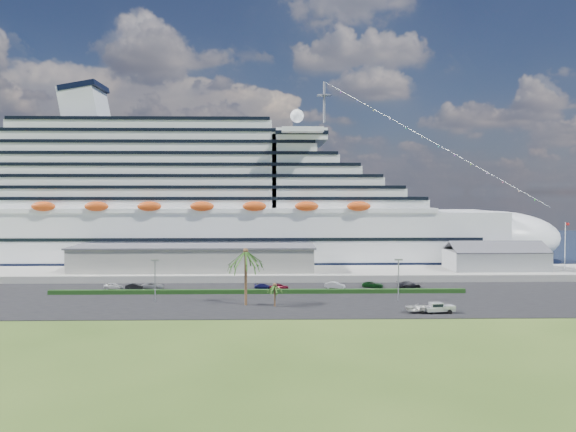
{
  "coord_description": "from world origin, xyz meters",
  "views": [
    {
      "loc": [
        -4.29,
        -101.84,
        21.54
      ],
      "look_at": [
        -1.41,
        30.0,
        15.95
      ],
      "focal_mm": 35.0,
      "sensor_mm": 36.0,
      "label": 1
    }
  ],
  "objects_px": {
    "pickup_truck": "(439,307)",
    "boat_trailer": "(419,307)",
    "cruise_ship": "(217,209)",
    "parked_car_3": "(264,286)"
  },
  "relations": [
    {
      "from": "parked_car_3",
      "to": "boat_trailer",
      "type": "relative_size",
      "value": 0.77
    },
    {
      "from": "parked_car_3",
      "to": "pickup_truck",
      "type": "bearing_deg",
      "value": -114.32
    },
    {
      "from": "cruise_ship",
      "to": "boat_trailer",
      "type": "relative_size",
      "value": 34.59
    },
    {
      "from": "cruise_ship",
      "to": "parked_car_3",
      "type": "relative_size",
      "value": 44.95
    },
    {
      "from": "pickup_truck",
      "to": "boat_trailer",
      "type": "bearing_deg",
      "value": 179.65
    },
    {
      "from": "parked_car_3",
      "to": "pickup_truck",
      "type": "distance_m",
      "value": 40.43
    },
    {
      "from": "cruise_ship",
      "to": "parked_car_3",
      "type": "height_order",
      "value": "cruise_ship"
    },
    {
      "from": "cruise_ship",
      "to": "pickup_truck",
      "type": "distance_m",
      "value": 83.54
    },
    {
      "from": "boat_trailer",
      "to": "pickup_truck",
      "type": "bearing_deg",
      "value": -0.35
    },
    {
      "from": "pickup_truck",
      "to": "boat_trailer",
      "type": "relative_size",
      "value": 0.98
    }
  ]
}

